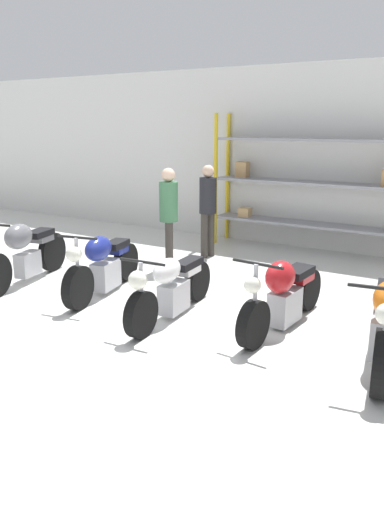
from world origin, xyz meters
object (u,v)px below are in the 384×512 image
(shelving_rack, at_px, (307,183))
(person_browsing, at_px, (208,203))
(motorcycle_red, at_px, (284,294))
(motorcycle_blue, at_px, (103,265))
(motorcycle_grey, at_px, (24,252))
(motorcycle_white, at_px, (171,287))
(person_near_rack, at_px, (169,210))

(shelving_rack, distance_m, person_browsing, 2.00)
(shelving_rack, relative_size, motorcycle_red, 1.85)
(motorcycle_blue, xyz_separation_m, person_browsing, (0.28, 2.67, 0.58))
(shelving_rack, xyz_separation_m, motorcycle_red, (1.05, -3.86, -0.93))
(motorcycle_red, height_order, person_browsing, person_browsing)
(shelving_rack, height_order, person_browsing, shelving_rack)
(motorcycle_blue, xyz_separation_m, motorcycle_red, (2.75, 0.18, -0.02))
(motorcycle_grey, bearing_deg, motorcycle_white, 76.74)
(shelving_rack, xyz_separation_m, motorcycle_grey, (-3.10, -4.28, -0.84))
(motorcycle_grey, bearing_deg, person_near_rack, 128.02)
(motorcycle_white, height_order, motorcycle_red, motorcycle_red)
(shelving_rack, bearing_deg, person_near_rack, -123.15)
(motorcycle_blue, bearing_deg, motorcycle_red, 82.99)
(motorcycle_white, height_order, person_near_rack, person_near_rack)
(motorcycle_red, xyz_separation_m, person_browsing, (-2.47, 2.49, 0.60))
(person_browsing, bearing_deg, motorcycle_red, 152.10)
(motorcycle_blue, bearing_deg, motorcycle_white, 68.29)
(shelving_rack, xyz_separation_m, motorcycle_blue, (-1.69, -4.04, -0.91))
(motorcycle_blue, distance_m, motorcycle_red, 2.75)
(motorcycle_grey, bearing_deg, motorcycle_red, 83.08)
(shelving_rack, distance_m, motorcycle_white, 4.42)
(motorcycle_blue, relative_size, person_near_rack, 1.14)
(motorcycle_grey, distance_m, motorcycle_blue, 1.42)
(motorcycle_grey, xyz_separation_m, motorcycle_blue, (1.40, 0.24, -0.07))
(shelving_rack, height_order, motorcycle_white, shelving_rack)
(person_near_rack, bearing_deg, shelving_rack, -159.45)
(motorcycle_grey, xyz_separation_m, motorcycle_red, (4.15, 0.42, -0.09))
(motorcycle_white, distance_m, motorcycle_red, 1.44)
(motorcycle_white, relative_size, motorcycle_red, 0.98)
(motorcycle_grey, bearing_deg, motorcycle_blue, 86.98)
(motorcycle_grey, distance_m, motorcycle_red, 4.17)
(person_browsing, xyz_separation_m, person_near_rack, (-0.17, -1.06, 0.01))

